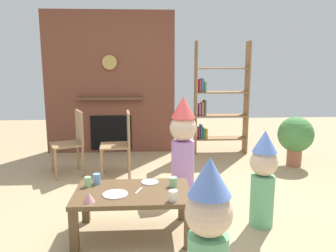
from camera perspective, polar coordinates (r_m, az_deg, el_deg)
ground_plane at (r=3.67m, az=-2.02°, el=-14.47°), size 12.00×12.00×0.00m
brick_fireplace_feature at (r=5.97m, az=-9.63°, el=7.02°), size 2.20×0.28×2.40m
bookshelf at (r=5.88m, az=8.11°, el=3.82°), size 0.90×0.28×1.90m
coffee_table at (r=3.16m, az=-5.92°, el=-11.86°), size 1.04×0.64×0.42m
paper_cup_near_left at (r=3.22m, az=0.85°, el=-9.30°), size 0.07×0.07×0.09m
paper_cup_near_right at (r=3.35m, az=-11.81°, el=-8.64°), size 0.07×0.07×0.10m
paper_cup_center at (r=3.30m, az=-13.25°, el=-9.05°), size 0.06×0.06×0.09m
paper_cup_far_left at (r=2.91m, az=0.86°, el=-11.56°), size 0.08×0.08×0.09m
paper_plate_front at (r=3.32m, az=-3.04°, el=-9.35°), size 0.16×0.16×0.01m
paper_plate_rear at (r=3.07m, az=-8.81°, el=-11.21°), size 0.22×0.22×0.01m
birthday_cake_slice at (r=2.96m, az=-13.10°, el=-11.50°), size 0.10×0.10×0.08m
table_fork at (r=3.13m, az=-4.93°, el=-10.72°), size 0.07×0.15×0.01m
child_with_cone_hat at (r=2.14m, az=6.74°, el=-17.83°), size 0.29×0.29×1.03m
child_in_pink at (r=3.38m, az=15.62°, el=-8.08°), size 0.26×0.26×0.94m
child_by_the_chairs at (r=4.12m, az=2.51°, el=-2.61°), size 0.32×0.32×1.16m
dining_chair_left at (r=4.91m, az=-15.58°, el=-2.06°), size 0.52×0.52×0.90m
dining_chair_middle at (r=4.68m, az=-7.72°, el=-2.38°), size 0.43×0.43×0.90m
potted_plant_tall at (r=5.47m, az=20.55°, el=-1.60°), size 0.53×0.53×0.75m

